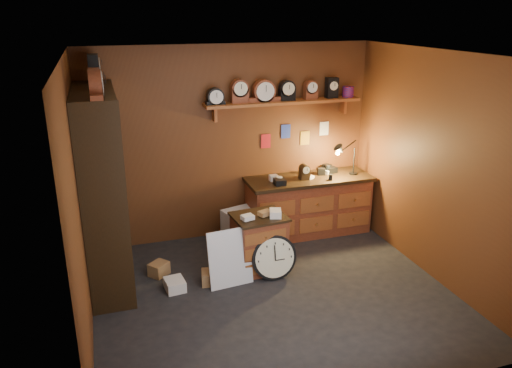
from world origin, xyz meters
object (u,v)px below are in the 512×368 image
Objects in this scene: workbench at (308,202)px; big_round_clock at (274,258)px; low_cabinet at (259,240)px; shelving_unit at (99,181)px.

big_round_clock is (-0.92, -1.11, -0.20)m from workbench.
workbench is at bearing 33.83° from low_cabinet.
big_round_clock is (0.10, -0.28, -0.12)m from low_cabinet.
big_round_clock is at bearing -129.77° from workbench.
shelving_unit is 3.17× the size of low_cabinet.
shelving_unit reaches higher than big_round_clock.
low_cabinet is at bearing 109.78° from big_round_clock.
workbench is 3.23× the size of big_round_clock.
shelving_unit reaches higher than workbench.
shelving_unit is 1.42× the size of workbench.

